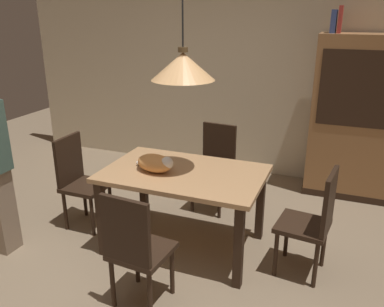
{
  "coord_description": "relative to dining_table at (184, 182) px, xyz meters",
  "views": [
    {
      "loc": [
        1.25,
        -2.44,
        2.09
      ],
      "look_at": [
        -0.0,
        0.75,
        0.85
      ],
      "focal_mm": 37.42,
      "sensor_mm": 36.0,
      "label": 1
    }
  ],
  "objects": [
    {
      "name": "back_wall",
      "position": [
        0.0,
        2.1,
        0.8
      ],
      "size": [
        6.4,
        0.1,
        2.9
      ],
      "primitive_type": "cube",
      "color": "beige",
      "rests_on": "ground"
    },
    {
      "name": "dining_table",
      "position": [
        0.0,
        0.0,
        0.0
      ],
      "size": [
        1.4,
        0.9,
        0.75
      ],
      "color": "tan",
      "rests_on": "ground"
    },
    {
      "name": "pendant_lamp",
      "position": [
        0.0,
        0.0,
        1.01
      ],
      "size": [
        0.52,
        0.52,
        1.3
      ],
      "color": "#E0A86B"
    },
    {
      "name": "chair_left_side",
      "position": [
        -1.13,
        0.0,
        -0.14
      ],
      "size": [
        0.4,
        0.4,
        0.93
      ],
      "color": "black",
      "rests_on": "ground"
    },
    {
      "name": "chair_near_front",
      "position": [
        -0.01,
        -0.88,
        -0.14
      ],
      "size": [
        0.43,
        0.43,
        0.93
      ],
      "color": "black",
      "rests_on": "ground"
    },
    {
      "name": "cat_sleeping",
      "position": [
        -0.23,
        -0.08,
        0.18
      ],
      "size": [
        0.4,
        0.29,
        0.16
      ],
      "color": "#E59951",
      "rests_on": "dining_table"
    },
    {
      "name": "chair_right_side",
      "position": [
        1.13,
        -0.01,
        -0.14
      ],
      "size": [
        0.44,
        0.44,
        0.93
      ],
      "color": "black",
      "rests_on": "ground"
    },
    {
      "name": "ground",
      "position": [
        0.0,
        -0.55,
        -0.65
      ],
      "size": [
        10.0,
        10.0,
        0.0
      ],
      "primitive_type": "plane",
      "color": "#847056"
    },
    {
      "name": "chair_far_back",
      "position": [
        0.01,
        0.88,
        -0.14
      ],
      "size": [
        0.44,
        0.44,
        0.93
      ],
      "color": "black",
      "rests_on": "ground"
    },
    {
      "name": "book_red_tall",
      "position": [
        1.09,
        1.77,
        1.34
      ],
      "size": [
        0.04,
        0.22,
        0.28
      ],
      "primitive_type": "cube",
      "color": "#B73833",
      "rests_on": "hutch_bookcase"
    },
    {
      "name": "book_blue_wide",
      "position": [
        1.02,
        1.77,
        1.32
      ],
      "size": [
        0.06,
        0.24,
        0.24
      ],
      "primitive_type": "cube",
      "color": "#384C93",
      "rests_on": "hutch_bookcase"
    },
    {
      "name": "hutch_bookcase",
      "position": [
        1.45,
        1.77,
        0.24
      ],
      "size": [
        1.12,
        0.45,
        1.85
      ],
      "color": "olive",
      "rests_on": "ground"
    }
  ]
}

